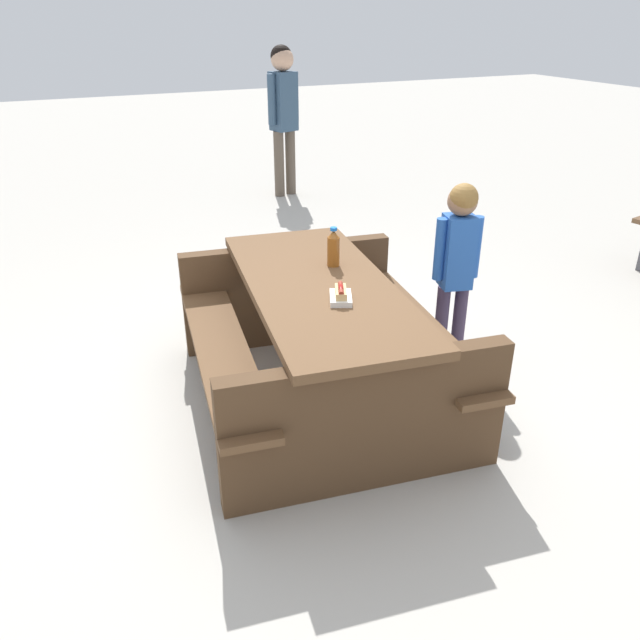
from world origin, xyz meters
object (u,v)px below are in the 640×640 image
object	(u,v)px
soda_bottle	(333,248)
child_in_coat	(457,253)
hotdog_tray	(341,295)
bystander_adult	(283,102)
picnic_table	(320,333)

from	to	relation	value
soda_bottle	child_in_coat	world-z (taller)	child_in_coat
hotdog_tray	bystander_adult	xyz separation A→B (m)	(-4.58, 1.53, 0.31)
picnic_table	soda_bottle	world-z (taller)	soda_bottle
picnic_table	hotdog_tray	size ratio (longest dim) A/B	9.49
hotdog_tray	bystander_adult	bearing A→B (deg)	161.54
child_in_coat	bystander_adult	size ratio (longest dim) A/B	0.69
picnic_table	bystander_adult	distance (m)	4.63
hotdog_tray	bystander_adult	size ratio (longest dim) A/B	0.12
hotdog_tray	child_in_coat	distance (m)	1.00
hotdog_tray	bystander_adult	world-z (taller)	bystander_adult
picnic_table	soda_bottle	bearing A→B (deg)	138.62
soda_bottle	hotdog_tray	bearing A→B (deg)	-21.46
soda_bottle	child_in_coat	size ratio (longest dim) A/B	0.19
picnic_table	hotdog_tray	xyz separation A→B (m)	(0.25, -0.00, 0.34)
hotdog_tray	soda_bottle	bearing A→B (deg)	158.54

